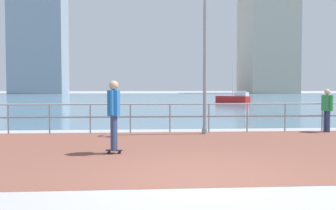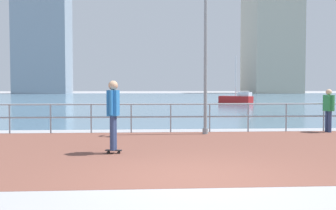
{
  "view_description": "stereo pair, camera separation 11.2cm",
  "coord_description": "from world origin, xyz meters",
  "px_view_note": "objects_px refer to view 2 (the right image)",
  "views": [
    {
      "loc": [
        -1.08,
        -6.7,
        1.6
      ],
      "look_at": [
        -0.27,
        4.18,
        1.1
      ],
      "focal_mm": 41.38,
      "sensor_mm": 36.0,
      "label": 1
    },
    {
      "loc": [
        -0.97,
        -6.71,
        1.6
      ],
      "look_at": [
        -0.27,
        4.18,
        1.1
      ],
      "focal_mm": 41.38,
      "sensor_mm": 36.0,
      "label": 2
    }
  ],
  "objects_px": {
    "bystander": "(329,107)",
    "lamppost": "(204,45)",
    "sailboat_yellow": "(237,99)",
    "skateboarder": "(113,110)"
  },
  "relations": [
    {
      "from": "lamppost",
      "to": "bystander",
      "type": "distance_m",
      "value": 5.03
    },
    {
      "from": "skateboarder",
      "to": "sailboat_yellow",
      "type": "height_order",
      "value": "sailboat_yellow"
    },
    {
      "from": "skateboarder",
      "to": "lamppost",
      "type": "bearing_deg",
      "value": 52.57
    },
    {
      "from": "lamppost",
      "to": "sailboat_yellow",
      "type": "xyz_separation_m",
      "value": [
        7.24,
        24.9,
        -2.56
      ]
    },
    {
      "from": "skateboarder",
      "to": "sailboat_yellow",
      "type": "distance_m",
      "value": 30.2
    },
    {
      "from": "bystander",
      "to": "sailboat_yellow",
      "type": "relative_size",
      "value": 0.33
    },
    {
      "from": "bystander",
      "to": "lamppost",
      "type": "bearing_deg",
      "value": -175.17
    },
    {
      "from": "skateboarder",
      "to": "sailboat_yellow",
      "type": "bearing_deg",
      "value": 70.68
    },
    {
      "from": "bystander",
      "to": "sailboat_yellow",
      "type": "distance_m",
      "value": 24.66
    },
    {
      "from": "skateboarder",
      "to": "bystander",
      "type": "bearing_deg",
      "value": 28.59
    }
  ]
}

